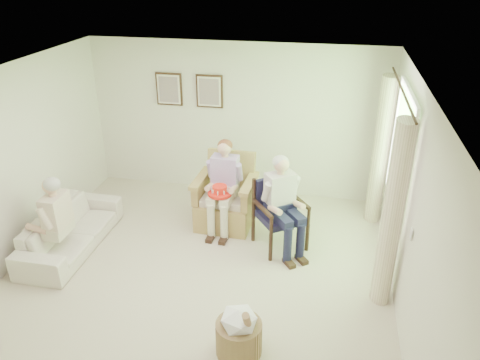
{
  "coord_description": "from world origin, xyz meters",
  "views": [
    {
      "loc": [
        1.55,
        -4.61,
        3.84
      ],
      "look_at": [
        0.41,
        1.01,
        1.05
      ],
      "focal_mm": 35.0,
      "sensor_mm": 36.0,
      "label": 1
    }
  ],
  "objects_px": {
    "wood_armchair": "(281,210)",
    "person_sofa": "(53,217)",
    "person_wicker": "(224,180)",
    "sofa": "(71,230)",
    "hatbox": "(239,331)",
    "red_hat": "(220,191)",
    "person_dark": "(281,199)",
    "wicker_armchair": "(226,203)"
  },
  "relations": [
    {
      "from": "wood_armchair",
      "to": "sofa",
      "type": "xyz_separation_m",
      "value": [
        -2.92,
        -0.71,
        -0.27
      ]
    },
    {
      "from": "wicker_armchair",
      "to": "person_dark",
      "type": "relative_size",
      "value": 0.8
    },
    {
      "from": "wood_armchair",
      "to": "person_wicker",
      "type": "distance_m",
      "value": 0.97
    },
    {
      "from": "wood_armchair",
      "to": "sofa",
      "type": "bearing_deg",
      "value": 157.8
    },
    {
      "from": "sofa",
      "to": "hatbox",
      "type": "xyz_separation_m",
      "value": [
        2.75,
        -1.47,
        0.01
      ]
    },
    {
      "from": "hatbox",
      "to": "sofa",
      "type": "bearing_deg",
      "value": 151.91
    },
    {
      "from": "person_dark",
      "to": "sofa",
      "type": "bearing_deg",
      "value": 154.74
    },
    {
      "from": "wicker_armchair",
      "to": "sofa",
      "type": "xyz_separation_m",
      "value": [
        -2.02,
        -1.11,
        -0.07
      ]
    },
    {
      "from": "sofa",
      "to": "hatbox",
      "type": "bearing_deg",
      "value": -118.09
    },
    {
      "from": "wood_armchair",
      "to": "person_sofa",
      "type": "xyz_separation_m",
      "value": [
        -2.92,
        -1.05,
        0.15
      ]
    },
    {
      "from": "sofa",
      "to": "hatbox",
      "type": "height_order",
      "value": "hatbox"
    },
    {
      "from": "wicker_armchair",
      "to": "wood_armchair",
      "type": "bearing_deg",
      "value": -21.03
    },
    {
      "from": "sofa",
      "to": "person_dark",
      "type": "bearing_deg",
      "value": -79.34
    },
    {
      "from": "person_wicker",
      "to": "red_hat",
      "type": "xyz_separation_m",
      "value": [
        -0.01,
        -0.2,
        -0.09
      ]
    },
    {
      "from": "sofa",
      "to": "red_hat",
      "type": "distance_m",
      "value": 2.2
    },
    {
      "from": "person_sofa",
      "to": "red_hat",
      "type": "xyz_separation_m",
      "value": [
        2.01,
        1.1,
        0.04
      ]
    },
    {
      "from": "wood_armchair",
      "to": "sofa",
      "type": "distance_m",
      "value": 3.02
    },
    {
      "from": "wicker_armchair",
      "to": "person_dark",
      "type": "bearing_deg",
      "value": -29.16
    },
    {
      "from": "wood_armchair",
      "to": "person_sofa",
      "type": "bearing_deg",
      "value": 163.92
    },
    {
      "from": "sofa",
      "to": "red_hat",
      "type": "height_order",
      "value": "red_hat"
    },
    {
      "from": "sofa",
      "to": "person_dark",
      "type": "height_order",
      "value": "person_dark"
    },
    {
      "from": "person_wicker",
      "to": "person_sofa",
      "type": "height_order",
      "value": "person_wicker"
    },
    {
      "from": "person_wicker",
      "to": "hatbox",
      "type": "height_order",
      "value": "person_wicker"
    },
    {
      "from": "wicker_armchair",
      "to": "person_sofa",
      "type": "relative_size",
      "value": 0.89
    },
    {
      "from": "person_sofa",
      "to": "red_hat",
      "type": "height_order",
      "value": "person_sofa"
    },
    {
      "from": "person_wicker",
      "to": "person_dark",
      "type": "distance_m",
      "value": 0.99
    },
    {
      "from": "wood_armchair",
      "to": "sofa",
      "type": "relative_size",
      "value": 0.52
    },
    {
      "from": "person_sofa",
      "to": "sofa",
      "type": "bearing_deg",
      "value": 179.99
    },
    {
      "from": "sofa",
      "to": "hatbox",
      "type": "relative_size",
      "value": 2.6
    },
    {
      "from": "red_hat",
      "to": "person_dark",
      "type": "bearing_deg",
      "value": -12.92
    },
    {
      "from": "sofa",
      "to": "person_sofa",
      "type": "xyz_separation_m",
      "value": [
        0.0,
        -0.34,
        0.41
      ]
    },
    {
      "from": "person_wicker",
      "to": "hatbox",
      "type": "relative_size",
      "value": 1.91
    },
    {
      "from": "red_hat",
      "to": "hatbox",
      "type": "distance_m",
      "value": 2.39
    },
    {
      "from": "wicker_armchair",
      "to": "red_hat",
      "type": "distance_m",
      "value": 0.51
    },
    {
      "from": "wood_armchair",
      "to": "red_hat",
      "type": "xyz_separation_m",
      "value": [
        -0.91,
        0.05,
        0.18
      ]
    },
    {
      "from": "person_sofa",
      "to": "hatbox",
      "type": "relative_size",
      "value": 1.7
    },
    {
      "from": "wicker_armchair",
      "to": "person_dark",
      "type": "distance_m",
      "value": 1.15
    },
    {
      "from": "person_dark",
      "to": "person_wicker",
      "type": "bearing_deg",
      "value": 119.47
    },
    {
      "from": "wood_armchair",
      "to": "sofa",
      "type": "height_order",
      "value": "wood_armchair"
    },
    {
      "from": "wood_armchair",
      "to": "person_dark",
      "type": "height_order",
      "value": "person_dark"
    },
    {
      "from": "person_dark",
      "to": "person_sofa",
      "type": "relative_size",
      "value": 1.12
    },
    {
      "from": "wood_armchair",
      "to": "hatbox",
      "type": "xyz_separation_m",
      "value": [
        -0.17,
        -2.18,
        -0.26
      ]
    }
  ]
}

